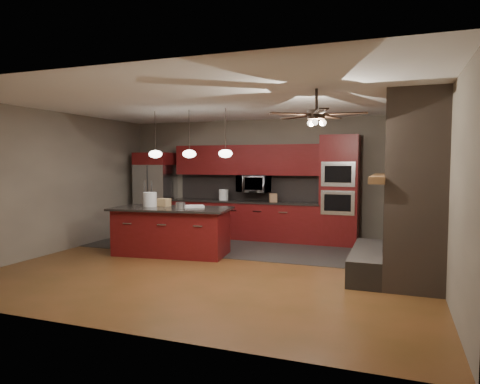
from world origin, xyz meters
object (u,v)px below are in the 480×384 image
at_px(oven_tower, 340,190).
at_px(counter_bucket, 224,195).
at_px(refrigerator, 155,193).
at_px(cardboard_box, 164,202).
at_px(counter_box, 273,198).
at_px(paint_tray, 194,206).
at_px(white_bucket, 150,199).
at_px(paint_can, 181,205).
at_px(kitchen_island, 172,231).
at_px(microwave, 254,184).

distance_m(oven_tower, counter_bucket, 2.72).
bearing_deg(refrigerator, cardboard_box, -54.44).
relative_size(cardboard_box, counter_box, 1.29).
height_order(paint_tray, counter_box, counter_box).
xyz_separation_m(oven_tower, paint_tray, (-2.55, -1.89, -0.25)).
height_order(paint_tray, cardboard_box, cardboard_box).
height_order(oven_tower, counter_box, oven_tower).
bearing_deg(paint_tray, white_bucket, 161.43).
height_order(paint_tray, counter_bucket, counter_bucket).
xyz_separation_m(oven_tower, paint_can, (-2.70, -2.18, -0.21)).
relative_size(white_bucket, cardboard_box, 1.18).
xyz_separation_m(paint_tray, cardboard_box, (-0.66, -0.03, 0.06)).
bearing_deg(refrigerator, counter_box, 0.59).
height_order(kitchen_island, counter_bucket, counter_bucket).
bearing_deg(counter_bucket, paint_tray, -85.16).
bearing_deg(oven_tower, cardboard_box, -149.17).
distance_m(paint_can, counter_bucket, 2.19).
bearing_deg(kitchen_island, counter_bucket, 77.20).
bearing_deg(microwave, counter_bucket, -176.13).
relative_size(paint_can, counter_box, 0.94).
bearing_deg(counter_bucket, oven_tower, -0.16).
height_order(refrigerator, counter_bucket, refrigerator).
bearing_deg(refrigerator, paint_can, -48.96).
bearing_deg(paint_tray, refrigerator, 106.31).
xyz_separation_m(oven_tower, kitchen_island, (-2.94, -2.11, -0.73)).
height_order(microwave, paint_can, microwave).
xyz_separation_m(refrigerator, paint_tray, (1.98, -1.82, -0.08)).
distance_m(oven_tower, counter_box, 1.49).
xyz_separation_m(microwave, paint_tray, (-0.58, -1.95, -0.36)).
height_order(refrigerator, paint_can, refrigerator).
relative_size(microwave, kitchen_island, 0.31).
bearing_deg(refrigerator, paint_tray, -42.53).
xyz_separation_m(paint_can, paint_tray, (0.15, 0.29, -0.04)).
bearing_deg(cardboard_box, counter_box, 58.02).
bearing_deg(paint_can, refrigerator, 131.04).
relative_size(oven_tower, kitchen_island, 0.99).
bearing_deg(counter_bucket, refrigerator, -177.45).
distance_m(refrigerator, kitchen_island, 2.64).
distance_m(white_bucket, paint_can, 0.74).
bearing_deg(cardboard_box, kitchen_island, -23.45).
relative_size(oven_tower, cardboard_box, 9.80).
relative_size(microwave, white_bucket, 2.56).
distance_m(white_bucket, counter_box, 2.83).
bearing_deg(paint_tray, kitchen_island, 177.76).
bearing_deg(cardboard_box, refrigerator, 136.40).
height_order(kitchen_island, paint_tray, paint_tray).
height_order(microwave, counter_box, microwave).
height_order(oven_tower, kitchen_island, oven_tower).
bearing_deg(kitchen_island, microwave, 59.25).
distance_m(paint_can, cardboard_box, 0.58).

